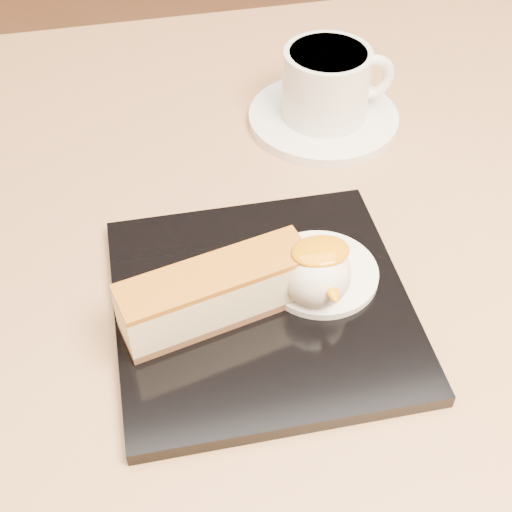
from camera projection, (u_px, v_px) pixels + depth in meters
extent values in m
cylinder|color=black|center=(274.00, 449.00, 0.87)|extent=(0.08, 0.08, 0.66)
cube|color=brown|center=(281.00, 247.00, 0.62)|extent=(0.80, 0.80, 0.04)
cube|color=black|center=(262.00, 306.00, 0.54)|extent=(0.22, 0.22, 0.01)
cube|color=brown|center=(217.00, 310.00, 0.53)|extent=(0.15, 0.07, 0.01)
cube|color=beige|center=(216.00, 292.00, 0.51)|extent=(0.15, 0.07, 0.03)
cube|color=#974D10|center=(215.00, 273.00, 0.50)|extent=(0.15, 0.07, 0.00)
cylinder|color=white|center=(320.00, 273.00, 0.55)|extent=(0.09, 0.09, 0.01)
sphere|color=white|center=(317.00, 274.00, 0.52)|extent=(0.05, 0.05, 0.05)
ellipsoid|color=orange|center=(320.00, 251.00, 0.51)|extent=(0.04, 0.03, 0.01)
ellipsoid|color=#2B853F|center=(277.00, 258.00, 0.56)|extent=(0.02, 0.01, 0.00)
ellipsoid|color=#2B853F|center=(286.00, 251.00, 0.56)|extent=(0.02, 0.01, 0.00)
ellipsoid|color=#2B853F|center=(266.00, 253.00, 0.56)|extent=(0.01, 0.02, 0.00)
cylinder|color=white|center=(323.00, 118.00, 0.72)|extent=(0.15, 0.15, 0.01)
cylinder|color=white|center=(326.00, 84.00, 0.69)|extent=(0.08, 0.08, 0.07)
cylinder|color=black|center=(328.00, 54.00, 0.66)|extent=(0.07, 0.07, 0.00)
torus|color=white|center=(371.00, 77.00, 0.70)|extent=(0.05, 0.01, 0.05)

